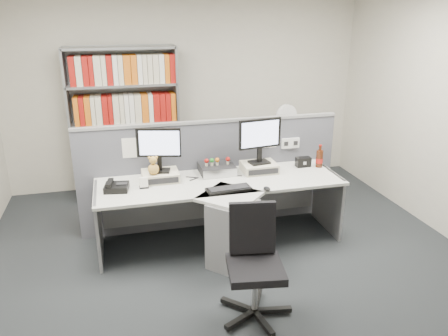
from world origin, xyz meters
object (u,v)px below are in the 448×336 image
object	(u,v)px
cola_bottle	(319,159)
desk_fan	(286,119)
mouse	(267,189)
speaker	(303,162)
monitor_left	(159,146)
desk	(225,212)
desktop_pc	(217,169)
keyboard	(229,189)
filing_cabinet	(283,168)
desk_calendar	(144,183)
shelving_unit	(125,125)
monitor_right	(260,137)
office_chair	(254,259)
desk_phone	(116,187)

from	to	relation	value
cola_bottle	desk_fan	bearing A→B (deg)	90.42
desk_fan	mouse	bearing A→B (deg)	-117.48
mouse	desk_fan	size ratio (longest dim) A/B	0.19
mouse	speaker	world-z (taller)	speaker
monitor_left	cola_bottle	size ratio (longest dim) A/B	1.77
desk	desktop_pc	size ratio (longest dim) A/B	6.92
desk	keyboard	distance (m)	0.29
desktop_pc	keyboard	distance (m)	0.51
filing_cabinet	desk_fan	bearing A→B (deg)	-90.00
desk_calendar	monitor_left	bearing A→B (deg)	41.79
speaker	shelving_unit	distance (m)	2.41
monitor_right	office_chair	xyz separation A→B (m)	(-0.51, -1.40, -0.62)
monitor_left	filing_cabinet	xyz separation A→B (m)	(1.81, 1.02, -0.75)
desk	speaker	distance (m)	1.16
desk_phone	filing_cabinet	size ratio (longest dim) A/B	0.37
desk_calendar	office_chair	xyz separation A→B (m)	(0.78, -1.23, -0.27)
desk	keyboard	size ratio (longest dim) A/B	5.62
desk_fan	monitor_right	bearing A→B (deg)	-125.02
monitor_left	desktop_pc	world-z (taller)	monitor_left
desk	monitor_right	xyz separation A→B (m)	(0.49, 0.38, 0.66)
speaker	desk	bearing A→B (deg)	-157.90
desk	desktop_pc	distance (m)	0.55
mouse	desk_calendar	distance (m)	1.25
speaker	desk_fan	xyz separation A→B (m)	(0.16, 0.98, 0.26)
desk_phone	cola_bottle	distance (m)	2.29
desktop_pc	monitor_right	bearing A→B (deg)	-8.18
speaker	shelving_unit	world-z (taller)	shelving_unit
desk_phone	mouse	bearing A→B (deg)	-14.65
monitor_right	keyboard	world-z (taller)	monitor_right
monitor_left	cola_bottle	bearing A→B (deg)	-0.69
shelving_unit	office_chair	world-z (taller)	shelving_unit
speaker	office_chair	distance (m)	1.80
monitor_left	desk_calendar	distance (m)	0.42
shelving_unit	desk_fan	world-z (taller)	shelving_unit
desk	desk_calendar	distance (m)	0.89
desktop_pc	desk	bearing A→B (deg)	-92.58
shelving_unit	office_chair	distance (m)	3.03
monitor_right	cola_bottle	distance (m)	0.78
desk	shelving_unit	bearing A→B (deg)	115.96
keyboard	desk_fan	bearing A→B (deg)	51.03
monitor_right	desk_phone	size ratio (longest dim) A/B	1.92
cola_bottle	desktop_pc	bearing A→B (deg)	175.70
cola_bottle	desk_fan	distance (m)	1.06
monitor_right	office_chair	size ratio (longest dim) A/B	0.54
keyboard	desktop_pc	bearing A→B (deg)	89.90
keyboard	desk_fan	world-z (taller)	desk_fan
speaker	desk_fan	distance (m)	1.03
desk_calendar	office_chair	world-z (taller)	office_chair
desk_phone	desk	bearing A→B (deg)	-11.54
keyboard	desk_calendar	bearing A→B (deg)	161.40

